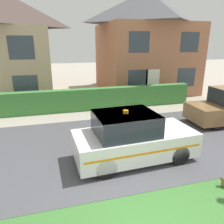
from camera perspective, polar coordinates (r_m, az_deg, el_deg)
name	(u,v)px	position (r m, az deg, el deg)	size (l,w,h in m)	color
road_strip	(106,145)	(8.68, -1.45, -8.56)	(28.00, 6.10, 0.01)	#4C4C51
lawn_verge	(150,223)	(5.54, 10.00, -26.70)	(28.00, 1.98, 0.01)	#3D7533
garden_hedge	(98,99)	(13.04, -3.78, 3.48)	(11.79, 0.54, 1.28)	#3D7F38
police_car	(132,138)	(7.39, 5.34, -6.80)	(4.13, 1.96, 1.79)	black
house_right	(145,42)	(18.47, 8.59, 17.65)	(7.04, 6.99, 7.56)	#A86B4C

